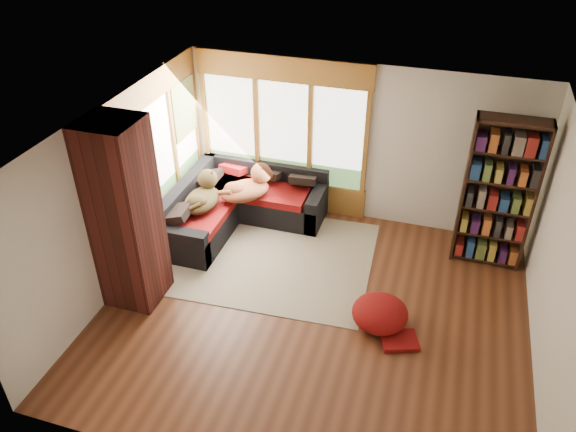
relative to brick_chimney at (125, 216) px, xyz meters
The scene contains 17 objects.
floor 2.75m from the brick_chimney, ahead, with size 5.50×5.50×0.00m, color #4C2615.
ceiling 2.75m from the brick_chimney, ahead, with size 5.50×5.50×0.00m, color white.
wall_back 3.73m from the brick_chimney, 49.90° to the left, with size 5.50×0.04×2.60m, color silver.
wall_front 3.22m from the brick_chimney, 41.86° to the right, with size 5.50×0.04×2.60m, color silver.
wall_left 0.49m from the brick_chimney, 135.00° to the left, with size 0.04×5.00×2.60m, color silver.
wall_right 5.16m from the brick_chimney, ahead, with size 0.04×5.00×2.60m, color silver.
windows_back 3.07m from the brick_chimney, 66.95° to the left, with size 2.82×0.10×1.90m.
windows_left 1.58m from the brick_chimney, 101.66° to the left, with size 0.10×2.62×1.90m.
roller_blind 2.44m from the brick_chimney, 96.95° to the left, with size 0.03×0.72×0.90m, color #7B8D51.
brick_chimney is the anchor object (origin of this frame).
sectional_sofa 2.32m from the brick_chimney, 77.71° to the left, with size 2.20×2.20×0.80m.
area_rug 2.30m from the brick_chimney, 44.00° to the left, with size 3.21×2.45×0.01m, color beige.
bookshelf 5.05m from the brick_chimney, 26.02° to the left, with size 0.97×0.32×2.27m.
pouf 3.47m from the brick_chimney, ahead, with size 0.72×0.72×0.39m, color maroon.
dog_tan 2.29m from the brick_chimney, 66.78° to the left, with size 0.93×0.95×0.47m.
dog_brindle 1.73m from the brick_chimney, 79.70° to the left, with size 0.52×0.83×0.44m.
throw_pillows 2.31m from the brick_chimney, 77.57° to the left, with size 1.98×1.68×0.45m.
Camera 1 is at (1.31, -5.39, 5.20)m, focal length 35.00 mm.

